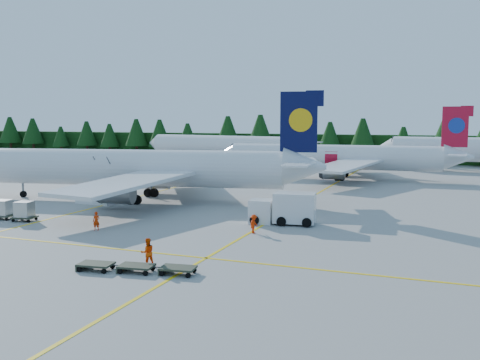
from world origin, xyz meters
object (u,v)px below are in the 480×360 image
(airstairs, at_px, (100,195))
(airliner_navy, at_px, (124,168))
(airliner_red, at_px, (329,157))
(service_truck, at_px, (283,208))

(airstairs, bearing_deg, airliner_navy, 68.38)
(airliner_red, bearing_deg, airstairs, -123.00)
(airliner_navy, distance_m, airliner_red, 35.89)
(airliner_navy, height_order, airliner_red, airliner_navy)
(airliner_navy, xyz_separation_m, airstairs, (-1.38, -2.89, -2.87))
(airliner_red, xyz_separation_m, service_truck, (3.75, -38.33, -1.99))
(service_truck, bearing_deg, airstairs, 161.80)
(airliner_navy, xyz_separation_m, service_truck, (21.56, -7.16, -2.33))
(airliner_red, distance_m, airstairs, 39.16)
(airliner_navy, bearing_deg, airstairs, -126.21)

